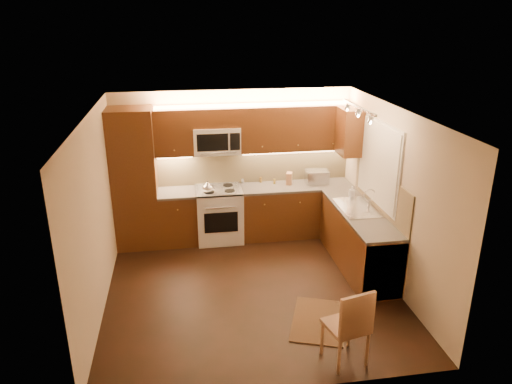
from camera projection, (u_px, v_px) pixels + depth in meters
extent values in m
cube|color=black|center=(252.00, 288.00, 6.86)|extent=(4.00, 4.00, 0.01)
cube|color=beige|center=(251.00, 114.00, 5.99)|extent=(4.00, 4.00, 0.01)
cube|color=#C2AC8E|center=(234.00, 163.00, 8.28)|extent=(4.00, 0.01, 2.50)
cube|color=#C2AC8E|center=(283.00, 286.00, 4.58)|extent=(4.00, 0.01, 2.50)
cube|color=#C2AC8E|center=(96.00, 216.00, 6.13)|extent=(0.01, 4.00, 2.50)
cube|color=#C2AC8E|center=(393.00, 198.00, 6.72)|extent=(0.01, 4.00, 2.50)
cube|color=#46230F|center=(134.00, 179.00, 7.79)|extent=(0.70, 0.60, 2.30)
cube|color=#46230F|center=(178.00, 218.00, 8.14)|extent=(0.62, 0.60, 0.86)
cube|color=#3A3734|center=(177.00, 193.00, 7.98)|extent=(0.62, 0.60, 0.04)
cube|color=#46230F|center=(296.00, 210.00, 8.44)|extent=(1.92, 0.60, 0.86)
cube|color=#3A3734|center=(297.00, 186.00, 8.28)|extent=(1.92, 0.60, 0.04)
cube|color=#46230F|center=(358.00, 240.00, 7.34)|extent=(0.60, 2.00, 0.86)
cube|color=#3A3734|center=(361.00, 213.00, 7.18)|extent=(0.60, 2.00, 0.04)
cube|color=silver|center=(376.00, 262.00, 6.69)|extent=(0.58, 0.60, 0.84)
cube|color=tan|center=(254.00, 165.00, 8.34)|extent=(3.30, 0.02, 0.60)
cube|color=tan|center=(381.00, 192.00, 7.11)|extent=(0.02, 2.00, 0.60)
cube|color=#46230F|center=(173.00, 132.00, 7.75)|extent=(0.62, 0.35, 0.75)
cube|color=#46230F|center=(297.00, 128.00, 8.05)|extent=(1.92, 0.35, 0.75)
cube|color=#46230F|center=(216.00, 117.00, 7.77)|extent=(0.76, 0.35, 0.31)
cube|color=#46230F|center=(350.00, 132.00, 7.77)|extent=(0.35, 0.50, 0.75)
cube|color=silver|center=(379.00, 163.00, 7.11)|extent=(0.03, 1.44, 1.24)
cube|color=silver|center=(378.00, 163.00, 7.10)|extent=(0.02, 1.36, 1.16)
cube|color=silver|center=(359.00, 107.00, 6.60)|extent=(0.04, 1.20, 0.03)
cube|color=silver|center=(317.00, 177.00, 8.34)|extent=(0.39, 0.30, 0.23)
cube|color=#996745|center=(289.00, 178.00, 8.29)|extent=(0.14, 0.17, 0.20)
cylinder|color=silver|center=(243.00, 181.00, 8.34)|extent=(0.04, 0.04, 0.09)
cylinder|color=brown|center=(261.00, 180.00, 8.40)|extent=(0.05, 0.05, 0.09)
cylinder|color=silver|center=(243.00, 181.00, 8.35)|extent=(0.06, 0.06, 0.09)
cylinder|color=olive|center=(274.00, 181.00, 8.33)|extent=(0.05, 0.05, 0.09)
imported|color=silver|center=(352.00, 191.00, 7.75)|extent=(0.08, 0.08, 0.17)
cube|color=black|center=(319.00, 321.00, 6.14)|extent=(0.94, 1.13, 0.01)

